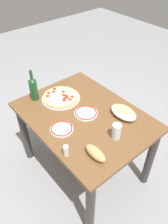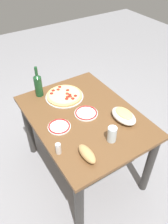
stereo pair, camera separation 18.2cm
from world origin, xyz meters
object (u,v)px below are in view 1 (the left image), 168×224
(water_glass, at_px, (116,131))
(side_plate_far, at_px, (86,113))
(spice_shaker, at_px, (66,151))
(pepperoni_pizza, at_px, (61,97))
(side_plate_near, at_px, (62,129))
(baked_pasta_dish, at_px, (124,112))
(dining_table, at_px, (84,127))
(wine_bottle, at_px, (33,88))
(bread_loaf, at_px, (95,153))

(water_glass, bearing_deg, side_plate_far, 179.70)
(spice_shaker, bearing_deg, pepperoni_pizza, 147.88)
(spice_shaker, bearing_deg, side_plate_near, 151.63)
(baked_pasta_dish, bearing_deg, side_plate_far, -134.41)
(dining_table, bearing_deg, wine_bottle, -156.55)
(dining_table, distance_m, wine_bottle, 0.55)
(baked_pasta_dish, height_order, bread_loaf, baked_pasta_dish)
(dining_table, distance_m, spice_shaker, 0.47)
(side_plate_near, bearing_deg, spice_shaker, -28.37)
(dining_table, height_order, side_plate_far, side_plate_far)
(pepperoni_pizza, relative_size, water_glass, 2.80)
(side_plate_far, xyz_separation_m, bread_loaf, (0.38, -0.24, 0.03))
(wine_bottle, distance_m, side_plate_near, 0.49)
(pepperoni_pizza, height_order, water_glass, water_glass)
(wine_bottle, relative_size, side_plate_far, 1.47)
(dining_table, height_order, spice_shaker, spice_shaker)
(water_glass, relative_size, bread_loaf, 0.68)
(pepperoni_pizza, height_order, baked_pasta_dish, baked_pasta_dish)
(wine_bottle, relative_size, spice_shaker, 3.31)
(pepperoni_pizza, height_order, bread_loaf, bread_loaf)
(wine_bottle, bearing_deg, dining_table, 23.45)
(side_plate_near, bearing_deg, pepperoni_pizza, 145.52)
(wine_bottle, bearing_deg, side_plate_far, 25.61)
(baked_pasta_dish, xyz_separation_m, wine_bottle, (-0.67, -0.44, 0.07))
(pepperoni_pizza, xyz_separation_m, water_glass, (0.65, 0.04, 0.05))
(side_plate_near, distance_m, spice_shaker, 0.25)
(baked_pasta_dish, bearing_deg, wine_bottle, -146.84)
(baked_pasta_dish, bearing_deg, side_plate_near, -111.79)
(pepperoni_pizza, height_order, side_plate_far, pepperoni_pizza)
(pepperoni_pizza, bearing_deg, water_glass, 3.20)
(water_glass, height_order, side_plate_far, water_glass)
(bread_loaf, xyz_separation_m, spice_shaker, (-0.14, -0.14, 0.01))
(spice_shaker, bearing_deg, wine_bottle, 166.68)
(baked_pasta_dish, bearing_deg, pepperoni_pizza, -153.70)
(water_glass, bearing_deg, side_plate_near, -140.97)
(side_plate_near, xyz_separation_m, bread_loaf, (0.36, 0.03, 0.03))
(water_glass, height_order, spice_shaker, water_glass)
(dining_table, xyz_separation_m, spice_shaker, (0.24, -0.36, 0.18))
(baked_pasta_dish, height_order, side_plate_near, baked_pasta_dish)
(baked_pasta_dish, xyz_separation_m, bread_loaf, (0.16, -0.46, -0.01))
(baked_pasta_dish, bearing_deg, water_glass, -59.62)
(side_plate_far, relative_size, spice_shaker, 2.24)
(baked_pasta_dish, xyz_separation_m, side_plate_far, (-0.21, -0.22, -0.03))
(wine_bottle, distance_m, water_glass, 0.83)
(pepperoni_pizza, bearing_deg, side_plate_near, -34.48)
(water_glass, bearing_deg, wine_bottle, -164.88)
(bread_loaf, bearing_deg, side_plate_near, -175.95)
(side_plate_far, height_order, bread_loaf, bread_loaf)
(side_plate_far, bearing_deg, water_glass, -0.30)
(wine_bottle, xyz_separation_m, side_plate_near, (0.47, -0.05, -0.11))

